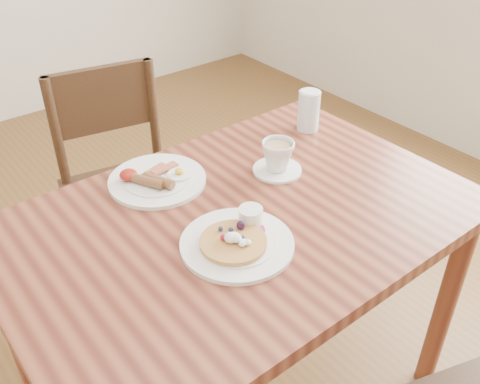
{
  "coord_description": "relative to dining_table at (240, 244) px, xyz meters",
  "views": [
    {
      "loc": [
        -0.68,
        -0.85,
        1.57
      ],
      "look_at": [
        0.0,
        0.0,
        0.82
      ],
      "focal_mm": 40.0,
      "sensor_mm": 36.0,
      "label": 1
    }
  ],
  "objects": [
    {
      "name": "pancake_plate",
      "position": [
        -0.08,
        -0.09,
        0.11
      ],
      "size": [
        0.27,
        0.27,
        0.06
      ],
      "color": "white",
      "rests_on": "dining_table"
    },
    {
      "name": "teacup_saucer",
      "position": [
        0.21,
        0.1,
        0.14
      ],
      "size": [
        0.14,
        0.14,
        0.09
      ],
      "color": "white",
      "rests_on": "dining_table"
    },
    {
      "name": "chair_far",
      "position": [
        0.0,
        0.69,
        -0.16
      ],
      "size": [
        0.49,
        0.49,
        0.88
      ],
      "rotation": [
        0.0,
        0.0,
        2.95
      ],
      "color": "#382514",
      "rests_on": "ground"
    },
    {
      "name": "water_glass",
      "position": [
        0.46,
        0.23,
        0.16
      ],
      "size": [
        0.07,
        0.07,
        0.13
      ],
      "primitive_type": "cylinder",
      "color": "silver",
      "rests_on": "dining_table"
    },
    {
      "name": "dining_table",
      "position": [
        0.0,
        0.0,
        0.0
      ],
      "size": [
        1.2,
        0.8,
        0.75
      ],
      "color": "brown",
      "rests_on": "ground"
    },
    {
      "name": "breakfast_plate",
      "position": [
        -0.09,
        0.26,
        0.11
      ],
      "size": [
        0.27,
        0.27,
        0.04
      ],
      "color": "white",
      "rests_on": "dining_table"
    }
  ]
}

